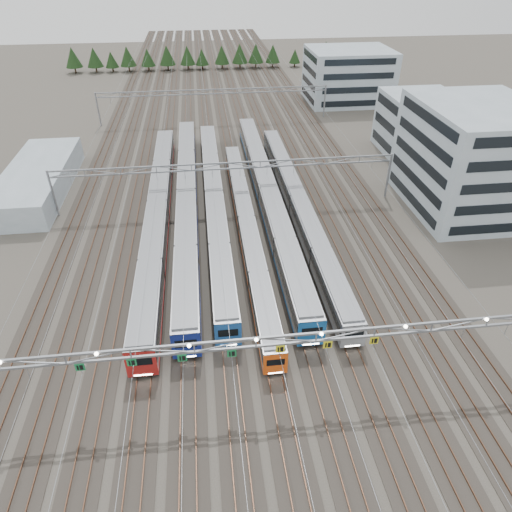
{
  "coord_description": "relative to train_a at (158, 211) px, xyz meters",
  "views": [
    {
      "loc": [
        -3.61,
        -29.43,
        37.35
      ],
      "look_at": [
        2.36,
        19.22,
        3.5
      ],
      "focal_mm": 32.0,
      "sensor_mm": 36.0,
      "label": 1
    }
  ],
  "objects": [
    {
      "name": "west_shed",
      "position": [
        -22.09,
        14.49,
        -0.1
      ],
      "size": [
        10.0,
        30.0,
        4.45
      ],
      "primitive_type": "cube",
      "color": "#9CAFBA",
      "rests_on": "ground"
    },
    {
      "name": "gantry_mid",
      "position": [
        11.25,
        4.7,
        4.07
      ],
      "size": [
        56.36,
        0.36,
        8.0
      ],
      "color": "gray",
      "rests_on": "ground"
    },
    {
      "name": "depot_bldg_north",
      "position": [
        48.96,
        63.07,
        4.55
      ],
      "size": [
        22.0,
        18.0,
        13.75
      ],
      "primitive_type": "cube",
      "color": "#9CAFBA",
      "rests_on": "ground"
    },
    {
      "name": "gantry_far",
      "position": [
        11.25,
        49.7,
        4.07
      ],
      "size": [
        56.36,
        0.36,
        8.0
      ],
      "color": "gray",
      "rests_on": "ground"
    },
    {
      "name": "train_f",
      "position": [
        22.5,
        -0.01,
        -0.24
      ],
      "size": [
        2.81,
        61.52,
        3.66
      ],
      "color": "black",
      "rests_on": "ground"
    },
    {
      "name": "gantry_near",
      "position": [
        11.2,
        -35.42,
        4.76
      ],
      "size": [
        56.36,
        0.61,
        8.08
      ],
      "color": "gray",
      "rests_on": "ground"
    },
    {
      "name": "train_d",
      "position": [
        13.5,
        -5.18,
        -0.41
      ],
      "size": [
        2.55,
        56.56,
        3.31
      ],
      "color": "black",
      "rests_on": "ground"
    },
    {
      "name": "train_b",
      "position": [
        4.5,
        3.61,
        -0.02
      ],
      "size": [
        3.13,
        67.66,
        4.09
      ],
      "color": "black",
      "rests_on": "ground"
    },
    {
      "name": "depot_bldg_south",
      "position": [
        50.9,
        0.17,
        6.16
      ],
      "size": [
        18.0,
        22.0,
        16.97
      ],
      "primitive_type": "cube",
      "color": "#9CAFBA",
      "rests_on": "ground"
    },
    {
      "name": "treeline",
      "position": [
        10.35,
        106.97,
        1.91
      ],
      "size": [
        93.8,
        5.6,
        7.02
      ],
      "color": "#332114",
      "rests_on": "ground"
    },
    {
      "name": "track_bed",
      "position": [
        11.25,
        64.7,
        -0.83
      ],
      "size": [
        54.0,
        260.0,
        5.42
      ],
      "color": "#2D2823",
      "rests_on": "ground"
    },
    {
      "name": "ground",
      "position": [
        11.25,
        -35.3,
        -2.32
      ],
      "size": [
        400.0,
        400.0,
        0.0
      ],
      "primitive_type": "plane",
      "color": "#47423A",
      "rests_on": "ground"
    },
    {
      "name": "train_a",
      "position": [
        0.0,
        0.0,
        0.0
      ],
      "size": [
        3.17,
        64.35,
        4.14
      ],
      "color": "black",
      "rests_on": "ground"
    },
    {
      "name": "train_e",
      "position": [
        18.0,
        4.01,
        -0.03
      ],
      "size": [
        3.13,
        68.05,
        4.08
      ],
      "color": "black",
      "rests_on": "ground"
    },
    {
      "name": "train_c",
      "position": [
        9.0,
        2.87,
        -0.14
      ],
      "size": [
        2.97,
        63.77,
        3.87
      ],
      "color": "black",
      "rests_on": "ground"
    },
    {
      "name": "depot_bldg_mid",
      "position": [
        52.78,
        23.93,
        3.63
      ],
      "size": [
        14.0,
        16.0,
        11.9
      ],
      "primitive_type": "cube",
      "color": "#9CAFBA",
      "rests_on": "ground"
    }
  ]
}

